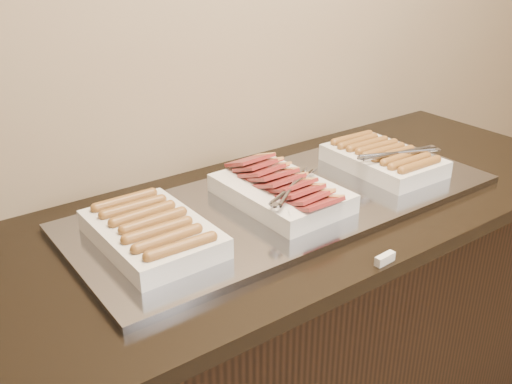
{
  "coord_description": "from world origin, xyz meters",
  "views": [
    {
      "loc": [
        -0.88,
        1.05,
        1.59
      ],
      "look_at": [
        -0.09,
        2.13,
        0.97
      ],
      "focal_mm": 40.0,
      "sensor_mm": 36.0,
      "label": 1
    }
  ],
  "objects_px": {
    "dish_left": "(152,232)",
    "dish_center": "(281,190)",
    "counter": "(280,338)",
    "dish_right": "(384,158)",
    "warming_tray": "(289,202)"
  },
  "relations": [
    {
      "from": "dish_left",
      "to": "dish_center",
      "type": "distance_m",
      "value": 0.38
    },
    {
      "from": "counter",
      "to": "dish_right",
      "type": "relative_size",
      "value": 6.02
    },
    {
      "from": "dish_left",
      "to": "dish_right",
      "type": "xyz_separation_m",
      "value": [
        0.78,
        -0.0,
        0.0
      ]
    },
    {
      "from": "dish_left",
      "to": "dish_right",
      "type": "height_order",
      "value": "dish_right"
    },
    {
      "from": "counter",
      "to": "dish_right",
      "type": "distance_m",
      "value": 0.64
    },
    {
      "from": "counter",
      "to": "dish_right",
      "type": "bearing_deg",
      "value": -0.63
    },
    {
      "from": "counter",
      "to": "warming_tray",
      "type": "relative_size",
      "value": 1.72
    },
    {
      "from": "counter",
      "to": "dish_right",
      "type": "height_order",
      "value": "dish_right"
    },
    {
      "from": "warming_tray",
      "to": "dish_center",
      "type": "relative_size",
      "value": 3.19
    },
    {
      "from": "dish_right",
      "to": "dish_left",
      "type": "bearing_deg",
      "value": -179.13
    },
    {
      "from": "warming_tray",
      "to": "dish_left",
      "type": "xyz_separation_m",
      "value": [
        -0.41,
        -0.0,
        0.04
      ]
    },
    {
      "from": "warming_tray",
      "to": "dish_center",
      "type": "bearing_deg",
      "value": -172.83
    },
    {
      "from": "counter",
      "to": "dish_center",
      "type": "bearing_deg",
      "value": -155.89
    },
    {
      "from": "counter",
      "to": "dish_right",
      "type": "xyz_separation_m",
      "value": [
        0.39,
        -0.0,
        0.5
      ]
    },
    {
      "from": "warming_tray",
      "to": "dish_left",
      "type": "height_order",
      "value": "dish_left"
    }
  ]
}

